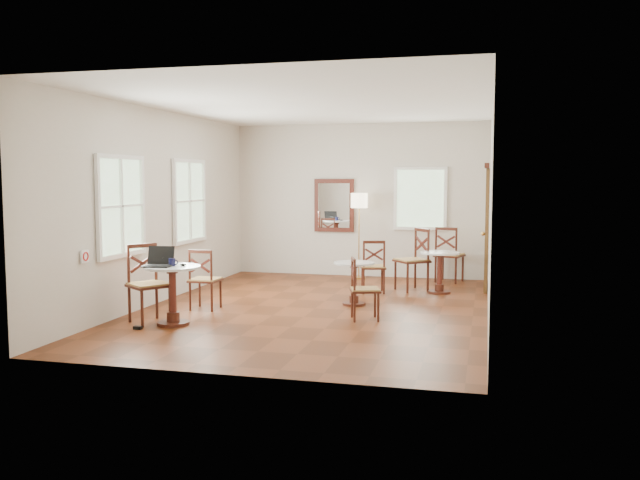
# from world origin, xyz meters

# --- Properties ---
(ground) EXTENTS (7.00, 7.00, 0.00)m
(ground) POSITION_xyz_m (0.00, 0.00, 0.00)
(ground) COLOR #58260F
(ground) RESTS_ON ground
(room_shell) EXTENTS (5.02, 7.02, 3.01)m
(room_shell) POSITION_xyz_m (-0.06, 0.27, 1.89)
(room_shell) COLOR beige
(room_shell) RESTS_ON ground
(cafe_table_near) EXTENTS (0.74, 0.74, 0.79)m
(cafe_table_near) POSITION_xyz_m (-1.55, -1.54, 0.49)
(cafe_table_near) COLOR #411B10
(cafe_table_near) RESTS_ON ground
(cafe_table_mid) EXTENTS (0.62, 0.62, 0.66)m
(cafe_table_mid) POSITION_xyz_m (0.51, 0.43, 0.41)
(cafe_table_mid) COLOR #411B10
(cafe_table_mid) RESTS_ON ground
(cafe_table_back) EXTENTS (0.66, 0.66, 0.70)m
(cafe_table_back) POSITION_xyz_m (1.70, 1.83, 0.43)
(cafe_table_back) COLOR #411B10
(cafe_table_back) RESTS_ON ground
(chair_near_a) EXTENTS (0.42, 0.42, 0.90)m
(chair_near_a) POSITION_xyz_m (-1.57, -0.45, 0.45)
(chair_near_a) COLOR #411B10
(chair_near_a) RESTS_ON ground
(chair_near_b) EXTENTS (0.68, 0.68, 1.05)m
(chair_near_b) POSITION_xyz_m (-1.93, -1.47, 0.52)
(chair_near_b) COLOR #411B10
(chair_near_b) RESTS_ON ground
(chair_mid_a) EXTENTS (0.51, 0.51, 0.90)m
(chair_mid_a) POSITION_xyz_m (0.61, 1.58, 0.45)
(chair_mid_a) COLOR #411B10
(chair_mid_a) RESTS_ON ground
(chair_mid_b) EXTENTS (0.49, 0.49, 0.85)m
(chair_mid_b) POSITION_xyz_m (0.84, -0.61, 0.43)
(chair_mid_b) COLOR #411B10
(chair_mid_b) RESTS_ON ground
(chair_back_a) EXTENTS (0.60, 0.60, 1.04)m
(chair_back_a) POSITION_xyz_m (1.78, 3.10, 0.52)
(chair_back_a) COLOR #411B10
(chair_back_a) RESTS_ON ground
(chair_back_b) EXTENTS (0.69, 0.69, 1.07)m
(chair_back_b) POSITION_xyz_m (1.24, 2.00, 0.53)
(chair_back_b) COLOR #411B10
(chair_back_b) RESTS_ON ground
(floor_lamp) EXTENTS (0.32, 0.32, 1.65)m
(floor_lamp) POSITION_xyz_m (0.06, 3.15, 1.40)
(floor_lamp) COLOR #BF8C3F
(floor_lamp) RESTS_ON ground
(laptop) EXTENTS (0.38, 0.33, 0.26)m
(laptop) POSITION_xyz_m (-1.70, -1.60, 0.85)
(laptop) COLOR black
(laptop) RESTS_ON cafe_table_near
(mouse) EXTENTS (0.10, 0.07, 0.03)m
(mouse) POSITION_xyz_m (-1.41, -1.49, 0.80)
(mouse) COLOR black
(mouse) RESTS_ON cafe_table_near
(navy_mug) EXTENTS (0.13, 0.09, 0.10)m
(navy_mug) POSITION_xyz_m (-1.54, -1.54, 0.84)
(navy_mug) COLOR #0F1033
(navy_mug) RESTS_ON cafe_table_near
(water_glass) EXTENTS (0.07, 0.07, 0.11)m
(water_glass) POSITION_xyz_m (-1.69, -1.51, 0.84)
(water_glass) COLOR white
(water_glass) RESTS_ON cafe_table_near
(power_adapter) EXTENTS (0.11, 0.06, 0.04)m
(power_adapter) POSITION_xyz_m (-1.87, -1.90, 0.02)
(power_adapter) COLOR black
(power_adapter) RESTS_ON ground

